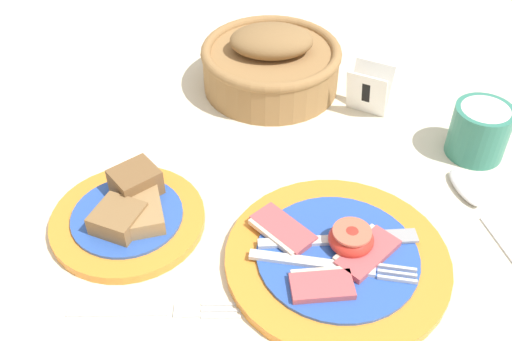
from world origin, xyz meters
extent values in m
plane|color=beige|center=(0.00, 0.00, 0.00)|extent=(3.00, 3.00, 0.00)
cylinder|color=orange|center=(0.05, -0.02, 0.01)|extent=(0.26, 0.26, 0.01)
cylinder|color=#2D56B7|center=(0.05, -0.02, 0.01)|extent=(0.18, 0.18, 0.00)
cube|color=#BC5156|center=(0.04, -0.07, 0.02)|extent=(0.08, 0.06, 0.01)
cube|color=beige|center=(0.04, -0.05, 0.02)|extent=(0.06, 0.04, 0.01)
cube|color=#BC5156|center=(-0.02, 0.00, 0.02)|extent=(0.09, 0.07, 0.01)
cube|color=beige|center=(-0.03, -0.01, 0.02)|extent=(0.07, 0.05, 0.01)
cube|color=#BC5156|center=(0.08, -0.01, 0.02)|extent=(0.07, 0.09, 0.01)
cube|color=beige|center=(0.07, 0.00, 0.02)|extent=(0.05, 0.07, 0.01)
ellipsoid|color=red|center=(0.06, 0.00, 0.03)|extent=(0.05, 0.05, 0.03)
cylinder|color=#DB664C|center=(0.06, 0.00, 0.04)|extent=(0.04, 0.04, 0.00)
cube|color=silver|center=(0.01, -0.04, 0.02)|extent=(0.11, 0.02, 0.00)
cube|color=silver|center=(0.08, -0.03, 0.02)|extent=(0.03, 0.02, 0.00)
cube|color=silver|center=(0.12, -0.03, 0.02)|extent=(0.04, 0.01, 0.00)
cube|color=silver|center=(0.12, -0.03, 0.02)|extent=(0.04, 0.01, 0.00)
cube|color=silver|center=(0.12, -0.02, 0.02)|extent=(0.04, 0.01, 0.00)
cube|color=silver|center=(0.01, -0.01, 0.02)|extent=(0.10, 0.05, 0.00)
cube|color=#9EA0A5|center=(0.10, 0.02, 0.02)|extent=(0.08, 0.05, 0.00)
cylinder|color=orange|center=(-0.21, -0.03, 0.01)|extent=(0.19, 0.19, 0.01)
cylinder|color=#2D56B7|center=(-0.21, -0.03, 0.01)|extent=(0.13, 0.13, 0.00)
cube|color=brown|center=(-0.21, 0.01, 0.03)|extent=(0.07, 0.07, 0.03)
cube|color=#9E7A4C|center=(-0.18, -0.02, 0.03)|extent=(0.07, 0.09, 0.02)
cube|color=olive|center=(-0.21, -0.05, 0.03)|extent=(0.06, 0.06, 0.02)
cylinder|color=#337F6B|center=(0.19, 0.23, 0.04)|extent=(0.08, 0.08, 0.07)
cylinder|color=white|center=(0.19, 0.23, 0.07)|extent=(0.06, 0.06, 0.01)
cylinder|color=olive|center=(-0.12, 0.31, 0.03)|extent=(0.21, 0.21, 0.06)
torus|color=olive|center=(-0.12, 0.31, 0.06)|extent=(0.22, 0.22, 0.02)
ellipsoid|color=olive|center=(-0.12, 0.31, 0.08)|extent=(0.15, 0.12, 0.04)
cube|color=white|center=(0.03, 0.28, 0.04)|extent=(0.06, 0.03, 0.07)
cube|color=white|center=(0.04, 0.30, 0.04)|extent=(0.06, 0.03, 0.07)
cube|color=black|center=(0.03, 0.27, 0.04)|extent=(0.01, 0.01, 0.04)
cube|color=silver|center=(0.24, 0.06, 0.00)|extent=(0.07, 0.10, 0.01)
ellipsoid|color=silver|center=(0.19, 0.15, 0.01)|extent=(0.06, 0.07, 0.01)
cube|color=silver|center=(-0.16, -0.15, 0.00)|extent=(0.11, 0.04, 0.01)
cube|color=silver|center=(-0.09, -0.13, 0.00)|extent=(0.03, 0.02, 0.01)
cube|color=silver|center=(-0.05, -0.12, 0.00)|extent=(0.04, 0.02, 0.00)
cube|color=silver|center=(-0.05, -0.12, 0.00)|extent=(0.04, 0.02, 0.00)
cube|color=silver|center=(-0.06, -0.11, 0.00)|extent=(0.04, 0.02, 0.00)
camera|label=1|loc=(0.09, -0.46, 0.54)|focal=42.00mm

